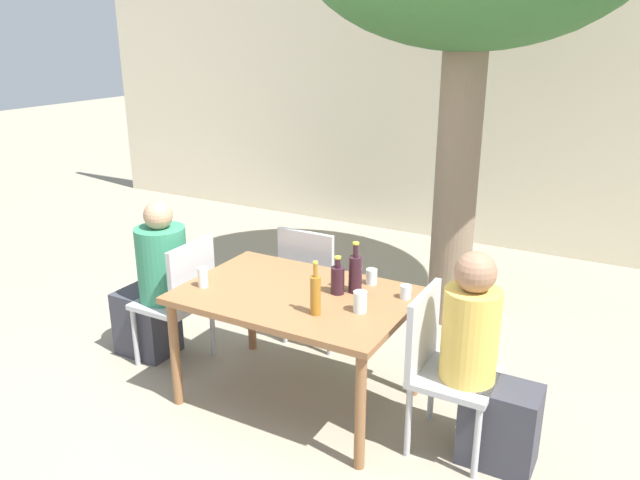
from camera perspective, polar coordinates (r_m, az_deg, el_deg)
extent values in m
plane|color=gray|center=(4.16, -2.07, -14.23)|extent=(30.00, 30.00, 0.00)
cube|color=beige|center=(6.89, 13.76, 11.09)|extent=(10.00, 0.08, 2.80)
cylinder|color=#7A6651|center=(4.92, 12.32, 4.86)|extent=(0.33, 0.33, 2.23)
cube|color=brown|center=(3.81, -2.19, -5.12)|extent=(1.39, 0.94, 0.04)
cylinder|color=brown|center=(4.03, -13.11, -10.10)|extent=(0.06, 0.06, 0.70)
cylinder|color=brown|center=(3.41, 3.70, -15.40)|extent=(0.06, 0.06, 0.70)
cylinder|color=brown|center=(4.60, -6.31, -5.93)|extent=(0.06, 0.06, 0.70)
cylinder|color=brown|center=(4.07, 8.75, -9.55)|extent=(0.06, 0.06, 0.70)
cube|color=#B2B2B7|center=(4.49, -13.38, -5.56)|extent=(0.44, 0.44, 0.04)
cube|color=#B2B2B7|center=(4.27, -11.62, -3.17)|extent=(0.04, 0.44, 0.45)
cylinder|color=#B2B2B7|center=(4.83, -13.36, -6.82)|extent=(0.04, 0.04, 0.43)
cylinder|color=#B2B2B7|center=(4.59, -16.54, -8.53)|extent=(0.04, 0.04, 0.43)
cylinder|color=#B2B2B7|center=(4.60, -9.80, -7.91)|extent=(0.04, 0.04, 0.43)
cylinder|color=#B2B2B7|center=(4.35, -12.94, -9.80)|extent=(0.04, 0.04, 0.43)
cube|color=#B2B2B7|center=(3.58, 12.28, -12.16)|extent=(0.44, 0.44, 0.04)
cube|color=#B2B2B7|center=(3.51, 9.41, -8.06)|extent=(0.04, 0.44, 0.45)
cylinder|color=#B2B2B7|center=(3.51, 14.13, -17.55)|extent=(0.04, 0.04, 0.43)
cylinder|color=#B2B2B7|center=(3.82, 15.71, -14.42)|extent=(0.04, 0.04, 0.43)
cylinder|color=#B2B2B7|center=(3.60, 8.07, -16.13)|extent=(0.04, 0.04, 0.43)
cylinder|color=#B2B2B7|center=(3.90, 10.16, -13.23)|extent=(0.04, 0.04, 0.43)
cube|color=#B2B2B7|center=(4.67, -0.07, -4.01)|extent=(0.44, 0.44, 0.04)
cube|color=#B2B2B7|center=(4.42, -1.33, -1.99)|extent=(0.44, 0.04, 0.45)
cylinder|color=#B2B2B7|center=(4.84, 3.00, -6.23)|extent=(0.04, 0.04, 0.43)
cylinder|color=#B2B2B7|center=(5.01, -0.92, -5.34)|extent=(0.04, 0.04, 0.43)
cylinder|color=#B2B2B7|center=(4.54, 0.87, -8.01)|extent=(0.04, 0.04, 0.43)
cylinder|color=#B2B2B7|center=(4.71, -3.24, -6.99)|extent=(0.04, 0.04, 0.43)
cube|color=#383842|center=(4.75, -15.54, -7.26)|extent=(0.40, 0.31, 0.47)
cylinder|color=#337F5B|center=(4.42, -14.23, -2.12)|extent=(0.34, 0.34, 0.52)
sphere|color=tan|center=(4.32, -14.60, 2.19)|extent=(0.20, 0.20, 0.20)
cube|color=#383842|center=(3.64, 16.09, -15.92)|extent=(0.40, 0.27, 0.47)
cylinder|color=gold|center=(3.43, 13.56, -8.41)|extent=(0.30, 0.30, 0.52)
sphere|color=#936B51|center=(3.29, 14.04, -2.87)|extent=(0.22, 0.22, 0.22)
cylinder|color=#9E661E|center=(3.49, -0.42, -5.11)|extent=(0.06, 0.06, 0.23)
cylinder|color=#9E661E|center=(3.43, -0.42, -2.78)|extent=(0.02, 0.02, 0.08)
cylinder|color=gold|center=(3.41, -0.42, -2.07)|extent=(0.03, 0.03, 0.01)
cylinder|color=#331923|center=(3.78, 3.25, -3.17)|extent=(0.08, 0.08, 0.23)
cylinder|color=#331923|center=(3.72, 3.29, -0.97)|extent=(0.03, 0.03, 0.08)
cylinder|color=gold|center=(3.71, 3.31, -0.31)|extent=(0.04, 0.04, 0.01)
cylinder|color=#331923|center=(3.77, 1.62, -3.72)|extent=(0.08, 0.08, 0.17)
cylinder|color=#331923|center=(3.72, 1.63, -2.11)|extent=(0.03, 0.03, 0.06)
cylinder|color=gold|center=(3.71, 1.64, -1.61)|extent=(0.04, 0.04, 0.01)
cylinder|color=silver|center=(3.54, 3.69, -5.65)|extent=(0.08, 0.08, 0.12)
cylinder|color=silver|center=(3.93, -10.67, -3.36)|extent=(0.06, 0.06, 0.13)
cylinder|color=silver|center=(3.93, 4.73, -3.35)|extent=(0.07, 0.07, 0.10)
cylinder|color=silver|center=(3.75, 7.85, -4.71)|extent=(0.07, 0.07, 0.08)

